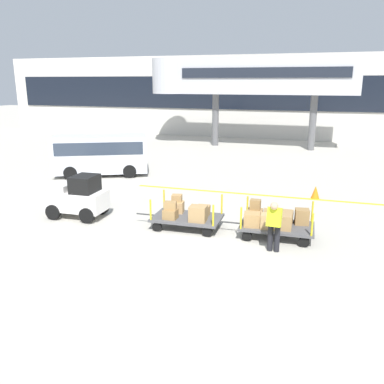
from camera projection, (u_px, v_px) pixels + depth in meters
The scene contains 10 objects.
ground_plane at pixel (188, 252), 11.82m from camera, with size 120.00×120.00×0.00m, color #B2ADA0.
apron_lead_line at pixel (296, 198), 17.28m from camera, with size 14.58×0.20×0.01m, color yellow.
terminal_building at pixel (284, 97), 34.69m from camera, with size 54.25×2.51×7.02m.
jet_bridge at pixel (242, 77), 29.55m from camera, with size 15.18×3.00×6.51m.
baggage_tug at pixel (78, 197), 14.69m from camera, with size 2.14×1.29×1.58m.
baggage_cart_lead at pixel (187, 214), 13.60m from camera, with size 3.02×1.48×1.10m.
baggage_cart_middle at pixel (274, 221), 12.85m from camera, with size 3.02×1.48×1.11m.
baggage_handler at pixel (274, 224), 11.59m from camera, with size 0.42×0.45×1.56m.
shuttle_van at pixel (101, 152), 21.24m from camera, with size 5.15×3.80×2.10m.
safety_cone_near at pixel (315, 192), 17.15m from camera, with size 0.36×0.36×0.55m, color orange.
Camera 1 is at (3.52, -10.35, 4.83)m, focal length 37.73 mm.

